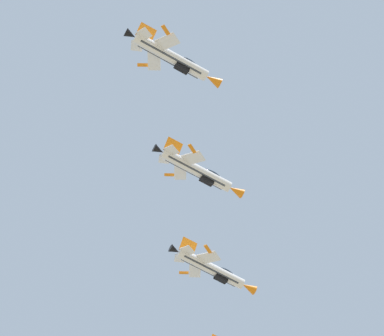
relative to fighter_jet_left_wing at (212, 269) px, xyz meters
The scene contains 3 objects.
fighter_jet_left_wing is the anchor object (origin of this frame).
fighter_jet_right_wing 17.39m from the fighter_jet_left_wing, 56.83° to the right, with size 8.83×15.47×6.31m.
fighter_jet_left_outer 36.43m from the fighter_jet_left_wing, 58.72° to the right, with size 8.86×15.47×6.22m.
Camera 1 is at (-2.37, 0.05, 1.94)m, focal length 85.58 mm.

